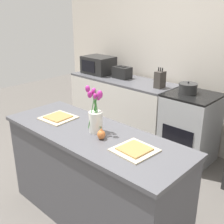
% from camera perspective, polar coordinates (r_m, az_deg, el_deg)
% --- Properties ---
extents(ground_plane, '(10.00, 10.00, 0.00)m').
position_cam_1_polar(ground_plane, '(2.93, -3.58, -20.46)').
color(ground_plane, '#59544F').
extents(back_wall, '(5.20, 0.08, 2.70)m').
position_cam_1_polar(back_wall, '(3.89, 18.31, 11.20)').
color(back_wall, silver).
rests_on(back_wall, ground_plane).
extents(kitchen_island, '(1.80, 0.66, 0.91)m').
position_cam_1_polar(kitchen_island, '(2.65, -3.80, -13.05)').
color(kitchen_island, '#4C4C51').
rests_on(kitchen_island, ground_plane).
extents(back_counter, '(1.68, 0.60, 0.91)m').
position_cam_1_polar(back_counter, '(4.35, 2.01, 0.98)').
color(back_counter, silver).
rests_on(back_counter, ground_plane).
extents(stove_range, '(0.60, 0.61, 0.91)m').
position_cam_1_polar(stove_range, '(3.74, 15.47, -3.19)').
color(stove_range, '#B2B5B7').
rests_on(stove_range, ground_plane).
extents(flower_vase, '(0.15, 0.15, 0.43)m').
position_cam_1_polar(flower_vase, '(2.38, -3.35, -0.88)').
color(flower_vase, silver).
rests_on(flower_vase, kitchen_island).
extents(pear_figurine, '(0.07, 0.07, 0.11)m').
position_cam_1_polar(pear_figurine, '(2.29, -2.19, -4.51)').
color(pear_figurine, '#C66B33').
rests_on(pear_figurine, kitchen_island).
extents(plate_setting_left, '(0.31, 0.31, 0.02)m').
position_cam_1_polar(plate_setting_left, '(2.76, -10.87, -1.11)').
color(plate_setting_left, beige).
rests_on(plate_setting_left, kitchen_island).
extents(plate_setting_right, '(0.31, 0.31, 0.02)m').
position_cam_1_polar(plate_setting_right, '(2.13, 4.61, -7.67)').
color(plate_setting_right, beige).
rests_on(plate_setting_right, kitchen_island).
extents(toaster, '(0.28, 0.18, 0.17)m').
position_cam_1_polar(toaster, '(4.22, 2.06, 8.03)').
color(toaster, black).
rests_on(toaster, back_counter).
extents(cooking_pot, '(0.23, 0.23, 0.15)m').
position_cam_1_polar(cooking_pot, '(3.60, 15.17, 4.67)').
color(cooking_pot, '#2D2D2D').
rests_on(cooking_pot, stove_range).
extents(microwave, '(0.48, 0.37, 0.27)m').
position_cam_1_polar(microwave, '(4.53, -2.78, 9.53)').
color(microwave, black).
rests_on(microwave, back_counter).
extents(knife_block, '(0.10, 0.14, 0.27)m').
position_cam_1_polar(knife_block, '(3.75, 9.70, 6.52)').
color(knife_block, '#3D3833').
rests_on(knife_block, back_counter).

